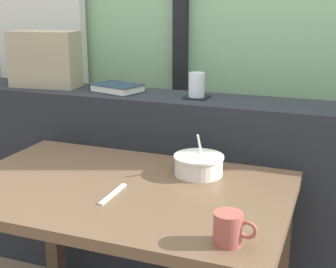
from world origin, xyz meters
The scene contains 10 objects.
curtain_left_panel centered at (-0.90, 0.98, 1.25)m, with size 0.56×0.06×2.50m, color silver.
dark_console_ledge centered at (0.00, 0.55, 0.44)m, with size 2.80×0.29×0.89m, color #23262B.
breakfast_table centered at (0.08, -0.01, 0.59)m, with size 1.11×0.71×0.69m.
coaster_square centered at (0.16, 0.55, 0.89)m, with size 0.10×0.10×0.01m, color black.
juice_glass centered at (0.16, 0.55, 0.94)m, with size 0.07×0.07×0.10m.
closed_book centered at (-0.21, 0.56, 0.91)m, with size 0.24×0.20×0.03m.
throw_pillow centered at (-0.58, 0.55, 1.02)m, with size 0.32×0.14×0.26m, color tan.
soup_bowl centered at (0.29, 0.19, 0.73)m, with size 0.18×0.18×0.16m.
fork_utensil centered at (0.09, -0.08, 0.69)m, with size 0.02×0.17×0.01m, color silver.
ceramic_mug centered at (0.51, -0.26, 0.73)m, with size 0.11×0.08×0.08m.
Camera 1 is at (0.75, -1.32, 1.30)m, focal length 50.47 mm.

